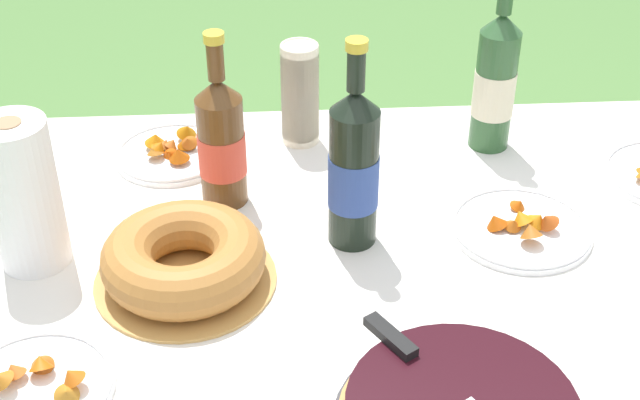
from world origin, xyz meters
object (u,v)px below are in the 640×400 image
Objects in this scene: cider_bottle_amber at (221,142)px; paper_towel_roll at (24,195)px; snack_plate_far at (521,227)px; bundt_cake at (184,259)px; snack_plate_left at (173,151)px; juice_bottle_red at (354,169)px; cider_bottle_green at (495,82)px; snack_plate_right at (35,385)px; cup_stack at (300,94)px; serving_knife at (447,387)px.

cider_bottle_amber reaches higher than paper_towel_roll.
paper_towel_roll is at bearing -178.21° from snack_plate_far.
paper_towel_roll is at bearing 163.67° from bundt_cake.
snack_plate_left is at bearing 97.35° from bundt_cake.
juice_bottle_red reaches higher than cider_bottle_amber.
snack_plate_left is (-0.10, 0.15, -0.10)m from cider_bottle_amber.
cider_bottle_green reaches higher than snack_plate_right.
cider_bottle_green is at bearing 17.64° from cider_bottle_amber.
paper_towel_roll is (-0.19, -0.30, 0.11)m from snack_plate_left.
snack_plate_far reaches higher than snack_plate_right.
cider_bottle_amber is 0.52m from snack_plate_far.
cider_bottle_green is at bearing -6.00° from cup_stack.
cup_stack is 0.49m from snack_plate_far.
bundt_cake is (-0.35, 0.30, -0.02)m from serving_knife.
bundt_cake is 1.29× the size of snack_plate_left.
snack_plate_left is at bearing 57.54° from paper_towel_roll.
snack_plate_left is (-0.05, 0.37, -0.03)m from bundt_cake.
juice_bottle_red is 1.41× the size of paper_towel_roll.
cider_bottle_amber is (0.05, 0.22, 0.07)m from bundt_cake.
snack_plate_right is at bearing -156.83° from snack_plate_far.
bundt_cake is 0.30m from juice_bottle_red.
snack_plate_left is (-0.24, -0.05, -0.09)m from cup_stack.
cider_bottle_green is at bearing 21.34° from paper_towel_roll.
snack_plate_right is (-0.45, -0.32, -0.13)m from juice_bottle_red.
serving_knife is 1.50× the size of snack_plate_left.
bundt_cake is at bearing -115.01° from cup_stack.
cider_bottle_green is 0.86m from paper_towel_roll.
juice_bottle_red is at bearing -77.63° from cup_stack.
bundt_cake reaches higher than snack_plate_far.
cup_stack is 0.26m from snack_plate_left.
juice_bottle_red is at bearing 158.99° from serving_knife.
cider_bottle_amber is at bearing 61.45° from snack_plate_right.
paper_towel_roll is (-0.59, 0.37, 0.06)m from serving_knife.
cider_bottle_amber is (-0.29, 0.53, 0.05)m from serving_knife.
cider_bottle_amber reaches higher than snack_plate_left.
serving_knife is 0.93× the size of juice_bottle_red.
juice_bottle_red is at bearing 2.81° from paper_towel_roll.
cup_stack is (-0.15, 0.72, 0.04)m from serving_knife.
cup_stack is at bearing 64.99° from bundt_cake.
cider_bottle_amber is at bearing 27.22° from paper_towel_roll.
snack_plate_right is at bearing -103.06° from snack_plate_left.
snack_plate_far is (0.49, -0.13, -0.11)m from cider_bottle_amber.
snack_plate_right is at bearing -130.20° from bundt_cake.
juice_bottle_red reaches higher than snack_plate_far.
snack_plate_right is at bearing -131.65° from serving_knife.
snack_plate_left is 0.87× the size of paper_towel_roll.
snack_plate_right is at bearing -140.97° from cider_bottle_green.
snack_plate_far is (-0.01, -0.29, -0.12)m from cider_bottle_green.
serving_knife is 1.53× the size of snack_plate_right.
serving_knife is at bearing -41.03° from bundt_cake.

